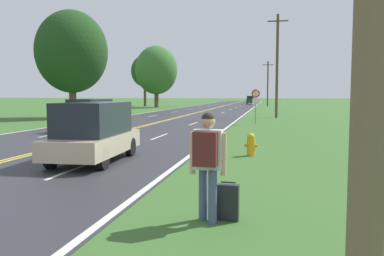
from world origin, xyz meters
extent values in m
cube|color=silver|center=(2.87, 7.50, 0.01)|extent=(0.12, 3.00, 0.00)
cube|color=silver|center=(2.87, 16.50, 0.01)|extent=(0.12, 3.00, 0.00)
cube|color=silver|center=(2.87, 25.50, 0.01)|extent=(0.12, 3.00, 0.00)
cube|color=silver|center=(2.87, 34.50, 0.01)|extent=(0.12, 3.00, 0.00)
cube|color=silver|center=(2.87, 43.50, 0.01)|extent=(0.12, 3.00, 0.00)
cube|color=silver|center=(2.87, 52.50, 0.01)|extent=(0.12, 3.00, 0.00)
cube|color=silver|center=(2.87, 61.50, 0.01)|extent=(0.12, 3.00, 0.00)
cube|color=silver|center=(2.87, 70.50, 0.01)|extent=(0.12, 3.00, 0.00)
cube|color=silver|center=(2.87, 79.50, 0.01)|extent=(0.12, 3.00, 0.00)
cube|color=silver|center=(2.87, 88.50, 0.01)|extent=(0.12, 3.00, 0.00)
cube|color=silver|center=(2.87, 97.50, 0.01)|extent=(0.12, 3.00, 0.00)
cube|color=silver|center=(2.87, 106.50, 0.01)|extent=(0.12, 3.00, 0.00)
cube|color=silver|center=(-2.87, 16.50, 0.01)|extent=(0.12, 3.00, 0.00)
cube|color=silver|center=(-2.87, 25.50, 0.01)|extent=(0.12, 3.00, 0.00)
cube|color=silver|center=(-2.87, 34.50, 0.01)|extent=(0.12, 3.00, 0.00)
cube|color=silver|center=(-2.87, 43.50, 0.01)|extent=(0.12, 3.00, 0.00)
cube|color=silver|center=(-2.87, 52.50, 0.01)|extent=(0.12, 3.00, 0.00)
cube|color=silver|center=(-2.87, 61.50, 0.01)|extent=(0.12, 3.00, 0.00)
cube|color=silver|center=(-2.87, 70.50, 0.01)|extent=(0.12, 3.00, 0.00)
cube|color=silver|center=(-2.87, 79.50, 0.01)|extent=(0.12, 3.00, 0.00)
cube|color=silver|center=(-2.87, 88.50, 0.01)|extent=(0.12, 3.00, 0.00)
cube|color=silver|center=(-2.87, 97.50, 0.01)|extent=(0.12, 3.00, 0.00)
cube|color=silver|center=(-2.87, 106.50, 0.01)|extent=(0.12, 3.00, 0.00)
cylinder|color=#475175|center=(7.22, 3.69, 0.44)|extent=(0.15, 0.15, 0.89)
cylinder|color=#475175|center=(7.41, 3.51, 0.44)|extent=(0.15, 0.15, 0.89)
cube|color=silver|center=(7.31, 3.60, 1.22)|extent=(0.49, 0.23, 0.67)
sphere|color=tan|center=(7.31, 3.60, 1.68)|extent=(0.24, 0.24, 0.24)
sphere|color=#2D2319|center=(7.31, 3.60, 1.73)|extent=(0.22, 0.22, 0.22)
cylinder|color=tan|center=(7.05, 3.62, 1.15)|extent=(0.10, 0.10, 0.70)
cylinder|color=tan|center=(7.58, 3.58, 1.15)|extent=(0.10, 0.10, 0.70)
cube|color=#561E1E|center=(7.30, 3.41, 1.25)|extent=(0.40, 0.21, 0.56)
cube|color=black|center=(7.64, 3.73, 0.31)|extent=(0.37, 0.17, 0.61)
cylinder|color=black|center=(7.64, 3.73, 0.65)|extent=(0.25, 0.04, 0.02)
cylinder|color=gold|center=(7.66, 11.08, 0.30)|extent=(0.29, 0.29, 0.59)
sphere|color=gold|center=(7.66, 11.08, 0.65)|extent=(0.28, 0.28, 0.28)
cylinder|color=gold|center=(7.85, 11.08, 0.36)|extent=(0.08, 0.10, 0.10)
cylinder|color=gold|center=(7.48, 11.08, 0.36)|extent=(0.08, 0.10, 0.10)
cylinder|color=gray|center=(7.25, 25.86, 1.21)|extent=(0.07, 0.07, 2.42)
cylinder|color=silver|center=(7.25, 25.84, 2.17)|extent=(0.60, 0.02, 0.60)
torus|color=red|center=(7.25, 25.83, 2.17)|extent=(0.55, 0.07, 0.55)
cube|color=silver|center=(7.25, 25.84, 1.62)|extent=(0.44, 0.02, 0.44)
cylinder|color=brown|center=(8.78, 34.20, 4.57)|extent=(0.24, 0.24, 9.15)
cube|color=brown|center=(8.78, 34.20, 8.55)|extent=(1.80, 0.12, 0.10)
cylinder|color=brown|center=(7.66, 68.70, 3.87)|extent=(0.24, 0.24, 7.74)
cube|color=brown|center=(7.66, 68.70, 7.14)|extent=(1.80, 0.12, 0.10)
cylinder|color=brown|center=(-13.55, 65.78, 2.05)|extent=(0.48, 0.48, 4.09)
ellipsoid|color=#234C1E|center=(-13.55, 65.78, 6.13)|extent=(4.80, 4.80, 5.52)
cylinder|color=brown|center=(-9.57, 59.22, 1.54)|extent=(0.66, 0.66, 3.07)
ellipsoid|color=#386B2D|center=(-9.57, 59.22, 5.89)|extent=(6.64, 6.64, 7.63)
cylinder|color=brown|center=(-9.08, 30.57, 1.59)|extent=(0.63, 0.63, 3.18)
ellipsoid|color=#1E4219|center=(-9.08, 30.57, 5.86)|extent=(6.31, 6.31, 7.25)
cylinder|color=black|center=(3.70, 7.60, 0.32)|extent=(0.23, 0.65, 0.64)
cylinder|color=black|center=(2.14, 7.53, 0.32)|extent=(0.23, 0.65, 0.64)
cylinder|color=black|center=(3.59, 10.23, 0.32)|extent=(0.23, 0.65, 0.64)
cylinder|color=black|center=(2.03, 10.16, 0.32)|extent=(0.23, 0.65, 0.64)
cube|color=#C1B28E|center=(2.87, 8.88, 0.57)|extent=(1.94, 4.32, 0.57)
cube|color=#1E232D|center=(2.87, 8.88, 1.37)|extent=(1.67, 3.04, 1.01)
cylinder|color=black|center=(-2.61, 20.04, 0.35)|extent=(0.23, 0.71, 0.70)
cylinder|color=black|center=(-1.06, 19.97, 0.35)|extent=(0.23, 0.71, 0.70)
cylinder|color=black|center=(-2.73, 17.63, 0.35)|extent=(0.23, 0.71, 0.70)
cylinder|color=black|center=(-1.18, 17.55, 0.35)|extent=(0.23, 0.71, 0.70)
cube|color=maroon|center=(-1.90, 18.80, 0.67)|extent=(1.94, 3.98, 0.72)
cube|color=#1E232D|center=(-1.90, 18.80, 1.44)|extent=(1.67, 2.80, 0.81)
cylinder|color=black|center=(4.88, 81.34, 0.35)|extent=(0.22, 0.70, 0.70)
cylinder|color=black|center=(3.36, 81.30, 0.35)|extent=(0.22, 0.70, 0.70)
cylinder|color=black|center=(4.81, 83.85, 0.35)|extent=(0.22, 0.70, 0.70)
cylinder|color=black|center=(3.29, 83.81, 0.35)|extent=(0.22, 0.70, 0.70)
cube|color=#1E472D|center=(4.08, 82.58, 0.71)|extent=(1.84, 4.10, 0.80)
cube|color=#1E232D|center=(4.08, 82.58, 1.43)|extent=(1.60, 2.88, 0.64)
camera|label=1|loc=(8.33, -3.00, 2.14)|focal=38.00mm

